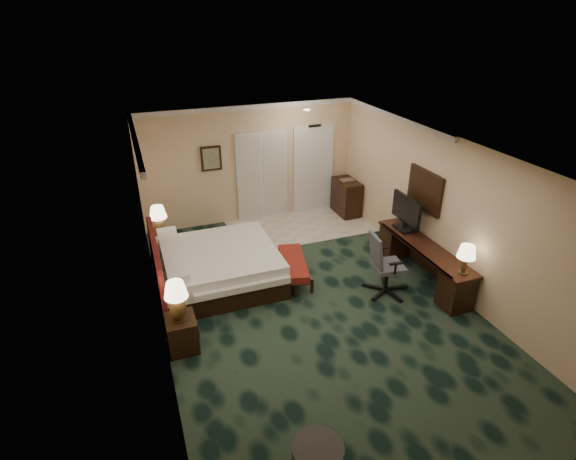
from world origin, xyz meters
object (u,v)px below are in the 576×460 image
object	(u,v)px
nightstand_far	(162,248)
bed	(219,267)
lamp_far	(159,221)
ottoman	(318,460)
minibar	(346,197)
lamp_near	(177,301)
tv	(406,214)
nightstand_near	(182,333)
desk	(422,262)
bed_bench	(293,270)
desk_chair	(388,263)

from	to	relation	value
nightstand_far	bed	bearing A→B (deg)	-52.78
bed	lamp_far	world-z (taller)	lamp_far
lamp_far	ottoman	bearing A→B (deg)	-78.66
bed	minibar	size ratio (longest dim) A/B	2.44
lamp_near	tv	bearing A→B (deg)	13.70
bed	minibar	bearing A→B (deg)	28.66
lamp_near	minibar	world-z (taller)	lamp_near
ottoman	nightstand_far	bearing A→B (deg)	101.36
lamp_near	nightstand_near	bearing A→B (deg)	47.44
bed	desk	xyz separation A→B (m)	(3.58, -1.18, 0.02)
bed	lamp_far	bearing A→B (deg)	127.64
bed_bench	ottoman	distance (m)	3.91
lamp_far	tv	world-z (taller)	tv
nightstand_near	desk	size ratio (longest dim) A/B	0.22
nightstand_near	nightstand_far	xyz separation A→B (m)	(0.02, 2.74, 0.02)
nightstand_far	desk_chair	world-z (taller)	desk_chair
nightstand_far	nightstand_near	bearing A→B (deg)	-90.33
lamp_far	desk_chair	bearing A→B (deg)	-34.50
desk	desk_chair	size ratio (longest dim) A/B	2.05
lamp_near	desk_chair	world-z (taller)	lamp_near
lamp_far	minibar	world-z (taller)	lamp_far
lamp_far	bed_bench	size ratio (longest dim) A/B	0.50
bed	nightstand_far	size ratio (longest dim) A/B	3.62
bed_bench	desk_chair	world-z (taller)	desk_chair
lamp_far	tv	bearing A→B (deg)	-19.97
lamp_near	ottoman	distance (m)	2.84
lamp_far	lamp_near	bearing A→B (deg)	-90.65
nightstand_far	bed_bench	size ratio (longest dim) A/B	0.47
nightstand_near	nightstand_far	bearing A→B (deg)	89.67
desk_chair	nightstand_far	bearing A→B (deg)	152.97
nightstand_near	lamp_far	world-z (taller)	lamp_far
nightstand_far	bed_bench	distance (m)	2.70
lamp_far	ottoman	world-z (taller)	lamp_far
bed	tv	distance (m)	3.68
bed	ottoman	world-z (taller)	bed
tv	bed	bearing A→B (deg)	173.84
lamp_near	desk	size ratio (longest dim) A/B	0.26
minibar	nightstand_far	bearing A→B (deg)	-170.07
ottoman	minibar	world-z (taller)	minibar
lamp_far	desk	size ratio (longest dim) A/B	0.26
ottoman	lamp_near	bearing A→B (deg)	113.13
lamp_far	nightstand_near	bearing A→B (deg)	-90.47
nightstand_near	minibar	xyz separation A→B (m)	(4.49, 3.52, 0.16)
tv	desk_chair	distance (m)	1.30
ottoman	desk_chair	world-z (taller)	desk_chair
tv	desk_chair	bearing A→B (deg)	-133.75
nightstand_near	desk_chair	bearing A→B (deg)	3.65
tv	minibar	xyz separation A→B (m)	(-0.00, 2.43, -0.61)
bed	ottoman	xyz separation A→B (m)	(0.17, -4.12, -0.13)
lamp_near	minibar	size ratio (longest dim) A/B	0.75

